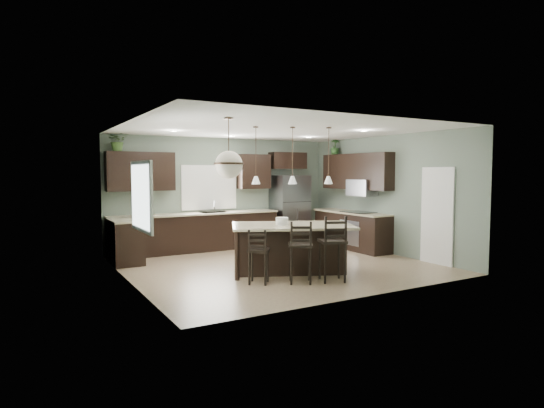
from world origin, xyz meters
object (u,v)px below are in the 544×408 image
(serving_dish, at_px, (282,221))
(bar_stool_right, at_px, (332,248))
(plant_back_left, at_px, (118,141))
(kitchen_island, at_px, (292,248))
(bar_stool_left, at_px, (259,256))
(bar_stool_center, at_px, (300,252))
(refrigerator, at_px, (290,209))

(serving_dish, relative_size, bar_stool_right, 0.20)
(bar_stool_right, distance_m, plant_back_left, 5.47)
(kitchen_island, bearing_deg, bar_stool_left, -129.32)
(bar_stool_right, xyz_separation_m, plant_back_left, (-2.77, 4.24, 2.05))
(bar_stool_left, bearing_deg, plant_back_left, 149.92)
(bar_stool_left, height_order, bar_stool_center, bar_stool_center)
(kitchen_island, relative_size, bar_stool_right, 1.95)
(bar_stool_right, height_order, plant_back_left, plant_back_left)
(refrigerator, bearing_deg, kitchen_island, -121.32)
(kitchen_island, height_order, bar_stool_left, bar_stool_left)
(kitchen_island, bearing_deg, serving_dish, -180.00)
(bar_stool_center, height_order, plant_back_left, plant_back_left)
(bar_stool_center, relative_size, bar_stool_right, 0.93)
(bar_stool_right, bearing_deg, bar_stool_center, -176.26)
(refrigerator, relative_size, serving_dish, 7.71)
(serving_dish, height_order, plant_back_left, plant_back_left)
(bar_stool_left, bearing_deg, kitchen_island, 63.69)
(serving_dish, distance_m, bar_stool_center, 1.02)
(refrigerator, bearing_deg, bar_stool_left, -128.85)
(bar_stool_left, bearing_deg, bar_stool_center, 11.45)
(kitchen_island, distance_m, serving_dish, 0.57)
(kitchen_island, height_order, serving_dish, serving_dish)
(serving_dish, height_order, bar_stool_right, bar_stool_right)
(serving_dish, xyz_separation_m, bar_stool_center, (-0.17, -0.90, -0.45))
(plant_back_left, bearing_deg, bar_stool_left, -67.36)
(kitchen_island, distance_m, bar_stool_center, 0.89)
(kitchen_island, xyz_separation_m, bar_stool_left, (-1.00, -0.50, 0.02))
(refrigerator, height_order, serving_dish, refrigerator)
(kitchen_island, bearing_deg, refrigerator, 82.94)
(refrigerator, distance_m, bar_stool_right, 4.39)
(bar_stool_center, xyz_separation_m, plant_back_left, (-2.22, 4.06, 2.09))
(refrigerator, bearing_deg, plant_back_left, 177.61)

